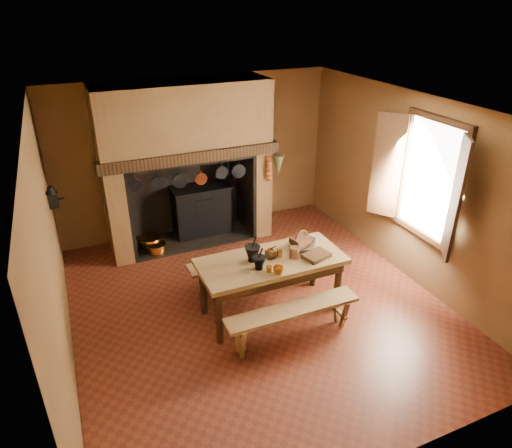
# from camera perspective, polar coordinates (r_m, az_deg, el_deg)

# --- Properties ---
(floor) EXTENTS (5.50, 5.50, 0.00)m
(floor) POSITION_cam_1_polar(r_m,az_deg,el_deg) (6.67, 0.13, -10.06)
(floor) COLOR #5F2916
(floor) RESTS_ON ground
(ceiling) EXTENTS (5.50, 5.50, 0.00)m
(ceiling) POSITION_cam_1_polar(r_m,az_deg,el_deg) (5.47, 0.16, 14.10)
(ceiling) COLOR silver
(ceiling) RESTS_ON back_wall
(back_wall) EXTENTS (5.00, 0.02, 2.80)m
(back_wall) POSITION_cam_1_polar(r_m,az_deg,el_deg) (8.35, -7.51, 8.41)
(back_wall) COLOR olive
(back_wall) RESTS_ON floor
(wall_left) EXTENTS (0.02, 5.50, 2.80)m
(wall_left) POSITION_cam_1_polar(r_m,az_deg,el_deg) (5.55, -24.29, -3.77)
(wall_left) COLOR olive
(wall_left) RESTS_ON floor
(wall_right) EXTENTS (0.02, 5.50, 2.80)m
(wall_right) POSITION_cam_1_polar(r_m,az_deg,el_deg) (7.22, 18.69, 4.23)
(wall_right) COLOR olive
(wall_right) RESTS_ON floor
(wall_front) EXTENTS (5.00, 0.02, 2.80)m
(wall_front) POSITION_cam_1_polar(r_m,az_deg,el_deg) (3.99, 16.75, -15.31)
(wall_front) COLOR olive
(wall_front) RESTS_ON floor
(chimney_breast) EXTENTS (2.95, 0.96, 2.80)m
(chimney_breast) POSITION_cam_1_polar(r_m,az_deg,el_deg) (7.75, -8.90, 10.06)
(chimney_breast) COLOR olive
(chimney_breast) RESTS_ON floor
(iron_range) EXTENTS (1.12, 0.55, 1.60)m
(iron_range) POSITION_cam_1_polar(r_m,az_deg,el_deg) (8.40, -6.82, 1.85)
(iron_range) COLOR black
(iron_range) RESTS_ON floor
(hearth_pans) EXTENTS (0.51, 0.62, 0.20)m
(hearth_pans) POSITION_cam_1_polar(r_m,az_deg,el_deg) (8.19, -12.94, -2.46)
(hearth_pans) COLOR #B8802A
(hearth_pans) RESTS_ON floor
(hanging_pans) EXTENTS (1.92, 0.29, 0.27)m
(hanging_pans) POSITION_cam_1_polar(r_m,az_deg,el_deg) (7.42, -7.91, 5.69)
(hanging_pans) COLOR black
(hanging_pans) RESTS_ON chimney_breast
(onion_string) EXTENTS (0.12, 0.10, 0.46)m
(onion_string) POSITION_cam_1_polar(r_m,az_deg,el_deg) (7.85, 1.62, 6.89)
(onion_string) COLOR #9A411C
(onion_string) RESTS_ON chimney_breast
(herb_bunch) EXTENTS (0.20, 0.20, 0.35)m
(herb_bunch) POSITION_cam_1_polar(r_m,az_deg,el_deg) (7.91, 2.81, 7.40)
(herb_bunch) COLOR #515829
(herb_bunch) RESTS_ON chimney_breast
(window) EXTENTS (0.39, 1.75, 1.76)m
(window) POSITION_cam_1_polar(r_m,az_deg,el_deg) (6.75, 20.26, 5.16)
(window) COLOR white
(window) RESTS_ON wall_right
(wall_coffee_mill) EXTENTS (0.23, 0.16, 0.31)m
(wall_coffee_mill) POSITION_cam_1_polar(r_m,az_deg,el_deg) (6.91, -24.14, 3.27)
(wall_coffee_mill) COLOR black
(wall_coffee_mill) RESTS_ON wall_left
(work_table) EXTENTS (1.96, 0.87, 0.85)m
(work_table) POSITION_cam_1_polar(r_m,az_deg,el_deg) (6.16, 1.91, -5.48)
(work_table) COLOR #A1784A
(work_table) RESTS_ON floor
(bench_front) EXTENTS (1.77, 0.31, 0.50)m
(bench_front) POSITION_cam_1_polar(r_m,az_deg,el_deg) (5.89, 4.60, -11.38)
(bench_front) COLOR #A1784A
(bench_front) RESTS_ON floor
(bench_back) EXTENTS (1.94, 0.34, 0.54)m
(bench_back) POSITION_cam_1_polar(r_m,az_deg,el_deg) (6.82, -0.44, -5.01)
(bench_back) COLOR #A1784A
(bench_back) RESTS_ON floor
(mortar_large) EXTENTS (0.21, 0.21, 0.36)m
(mortar_large) POSITION_cam_1_polar(r_m,az_deg,el_deg) (6.00, -0.44, -3.61)
(mortar_large) COLOR black
(mortar_large) RESTS_ON work_table
(mortar_small) EXTENTS (0.17, 0.17, 0.30)m
(mortar_small) POSITION_cam_1_polar(r_m,az_deg,el_deg) (5.83, 0.37, -4.79)
(mortar_small) COLOR black
(mortar_small) RESTS_ON work_table
(coffee_grinder) EXTENTS (0.15, 0.12, 0.17)m
(coffee_grinder) POSITION_cam_1_polar(r_m,az_deg,el_deg) (6.08, 1.81, -3.74)
(coffee_grinder) COLOR #351D11
(coffee_grinder) RESTS_ON work_table
(brass_mug_a) EXTENTS (0.09, 0.09, 0.08)m
(brass_mug_a) POSITION_cam_1_polar(r_m,az_deg,el_deg) (5.81, 1.66, -5.63)
(brass_mug_a) COLOR #B8802A
(brass_mug_a) RESTS_ON work_table
(brass_mug_b) EXTENTS (0.11, 0.11, 0.09)m
(brass_mug_b) POSITION_cam_1_polar(r_m,az_deg,el_deg) (6.14, 2.94, -3.66)
(brass_mug_b) COLOR #B8802A
(brass_mug_b) RESTS_ON work_table
(mixing_bowl) EXTENTS (0.38, 0.38, 0.08)m
(mixing_bowl) POSITION_cam_1_polar(r_m,az_deg,el_deg) (6.32, 5.66, -2.83)
(mixing_bowl) COLOR beige
(mixing_bowl) RESTS_ON work_table
(stoneware_crock) EXTENTS (0.16, 0.16, 0.16)m
(stoneware_crock) POSITION_cam_1_polar(r_m,az_deg,el_deg) (6.10, 4.81, -3.57)
(stoneware_crock) COLOR brown
(stoneware_crock) RESTS_ON work_table
(glass_jar) EXTENTS (0.10, 0.10, 0.15)m
(glass_jar) POSITION_cam_1_polar(r_m,az_deg,el_deg) (6.43, 7.29, -2.06)
(glass_jar) COLOR beige
(glass_jar) RESTS_ON work_table
(wicker_basket) EXTENTS (0.32, 0.26, 0.26)m
(wicker_basket) POSITION_cam_1_polar(r_m,az_deg,el_deg) (6.36, 5.63, -2.19)
(wicker_basket) COLOR #512818
(wicker_basket) RESTS_ON work_table
(wooden_tray) EXTENTS (0.40, 0.34, 0.06)m
(wooden_tray) POSITION_cam_1_polar(r_m,az_deg,el_deg) (6.16, 7.56, -3.94)
(wooden_tray) COLOR #351D11
(wooden_tray) RESTS_ON work_table
(brass_cup) EXTENTS (0.17, 0.17, 0.11)m
(brass_cup) POSITION_cam_1_polar(r_m,az_deg,el_deg) (5.76, 2.80, -5.79)
(brass_cup) COLOR #B8802A
(brass_cup) RESTS_ON work_table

